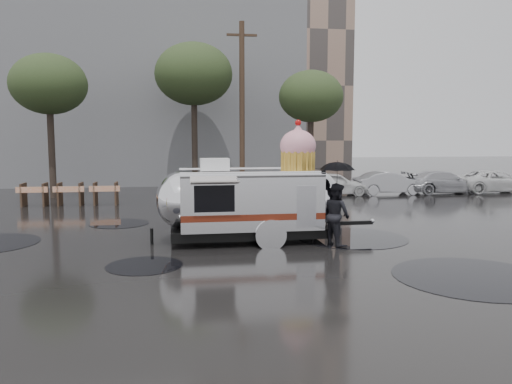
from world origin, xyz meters
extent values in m
plane|color=black|center=(0.00, 0.00, 0.00)|extent=(120.00, 120.00, 0.00)
cylinder|color=black|center=(4.27, 1.34, 0.01)|extent=(3.25, 3.25, 0.01)
cylinder|color=black|center=(-2.88, 4.88, 0.01)|extent=(2.02, 2.02, 0.01)
cylinder|color=black|center=(5.44, -3.07, 0.01)|extent=(3.44, 3.44, 0.01)
cylinder|color=black|center=(-1.59, -1.06, 0.01)|extent=(1.77, 1.77, 0.01)
cube|color=slate|center=(-4.00, 24.00, 6.50)|extent=(22.00, 12.00, 13.00)
cylinder|color=#473323|center=(2.50, 14.00, 4.50)|extent=(0.28, 0.28, 9.00)
cube|color=#473323|center=(2.50, 14.00, 8.30)|extent=(1.60, 0.12, 0.12)
cylinder|color=#382D26|center=(-7.00, 13.00, 2.93)|extent=(0.32, 0.32, 5.85)
ellipsoid|color=#293B1D|center=(-7.00, 13.00, 5.52)|extent=(3.64, 3.64, 2.86)
cylinder|color=#382D26|center=(0.00, 15.00, 3.38)|extent=(0.32, 0.32, 6.75)
ellipsoid|color=#293B1D|center=(0.00, 15.00, 6.38)|extent=(4.20, 4.20, 3.30)
cylinder|color=#382D26|center=(6.00, 13.00, 2.70)|extent=(0.32, 0.32, 5.40)
ellipsoid|color=#293B1D|center=(6.00, 13.00, 5.10)|extent=(3.36, 3.36, 2.64)
cube|color=#473323|center=(-7.50, 10.00, 0.50)|extent=(0.08, 0.80, 1.00)
cube|color=#473323|center=(-6.60, 10.00, 0.50)|extent=(0.08, 0.80, 1.00)
cube|color=#E5590C|center=(-7.05, 9.62, 0.75)|extent=(1.30, 0.04, 0.25)
cube|color=#473323|center=(-6.00, 10.00, 0.50)|extent=(0.08, 0.80, 1.00)
cube|color=#473323|center=(-5.10, 10.00, 0.50)|extent=(0.08, 0.80, 1.00)
cube|color=#E5590C|center=(-5.55, 9.62, 0.75)|extent=(1.30, 0.04, 0.25)
cube|color=#473323|center=(-4.50, 10.00, 0.50)|extent=(0.08, 0.80, 1.00)
cube|color=#473323|center=(-3.60, 10.00, 0.50)|extent=(0.08, 0.80, 1.00)
cube|color=#E5590C|center=(-4.05, 9.62, 0.75)|extent=(1.30, 0.04, 0.25)
imported|color=silver|center=(7.00, 12.00, 0.70)|extent=(4.00, 1.80, 1.40)
imported|color=#B2B2B7|center=(10.00, 12.00, 0.70)|extent=(4.00, 1.80, 1.40)
imported|color=#B2B2B7|center=(13.00, 12.00, 0.72)|extent=(4.20, 1.80, 1.44)
imported|color=silver|center=(16.00, 12.00, 0.75)|extent=(4.40, 1.90, 1.50)
cube|color=silver|center=(1.19, 1.34, 1.24)|extent=(3.92, 2.08, 1.59)
ellipsoid|color=silver|center=(3.13, 1.36, 1.24)|extent=(1.35, 2.05, 1.59)
ellipsoid|color=silver|center=(-0.76, 1.31, 1.24)|extent=(1.35, 2.05, 1.59)
cube|color=black|center=(1.19, 1.34, 0.31)|extent=(4.44, 1.82, 0.27)
cylinder|color=black|center=(1.64, 0.43, 0.31)|extent=(0.62, 0.20, 0.62)
cylinder|color=black|center=(1.62, 2.25, 0.31)|extent=(0.62, 0.20, 0.62)
cylinder|color=silver|center=(1.64, 0.31, 0.35)|extent=(0.85, 0.10, 0.85)
cube|color=black|center=(4.37, 1.38, 0.44)|extent=(1.06, 0.12, 0.11)
sphere|color=silver|center=(4.90, 1.38, 0.49)|extent=(0.14, 0.14, 0.14)
cylinder|color=black|center=(-1.56, 1.31, 0.22)|extent=(0.09, 0.09, 0.44)
cube|color=#601E10|center=(1.20, 0.33, 0.84)|extent=(3.89, 0.08, 0.18)
cube|color=#601E10|center=(1.17, 2.35, 0.84)|extent=(3.89, 0.08, 0.18)
cube|color=black|center=(0.14, 0.30, 1.37)|extent=(1.06, 0.04, 0.71)
cube|color=beige|center=(0.14, 0.09, 1.81)|extent=(1.24, 0.45, 0.13)
cube|color=silver|center=(2.61, 0.33, 1.11)|extent=(0.53, 0.04, 1.15)
cube|color=white|center=(0.21, 1.33, 2.21)|extent=(0.80, 0.58, 0.34)
cylinder|color=gold|center=(2.60, 1.35, 2.30)|extent=(0.93, 0.93, 0.53)
ellipsoid|color=#FFADBA|center=(2.60, 1.35, 2.72)|extent=(1.04, 1.04, 0.92)
cone|color=#FFADBA|center=(2.60, 1.35, 3.18)|extent=(0.45, 0.45, 0.35)
sphere|color=red|center=(2.60, 1.35, 3.38)|extent=(0.18, 0.18, 0.18)
imported|color=black|center=(3.48, 0.40, 0.86)|extent=(0.72, 0.94, 1.73)
imported|color=black|center=(3.48, 0.40, 1.95)|extent=(1.16, 1.16, 0.79)
cylinder|color=black|center=(3.48, 0.40, 0.83)|extent=(0.02, 0.02, 1.65)
cylinder|color=black|center=(3.37, 1.06, 0.74)|extent=(0.12, 0.33, 1.50)
cylinder|color=black|center=(2.93, 1.17, 0.74)|extent=(0.25, 0.26, 1.50)
cylinder|color=black|center=(3.06, 0.73, 0.74)|extent=(0.34, 0.11, 1.50)
cube|color=black|center=(3.12, 0.99, 1.50)|extent=(0.15, 0.14, 0.11)
camera|label=1|loc=(-0.67, -12.63, 2.96)|focal=35.00mm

